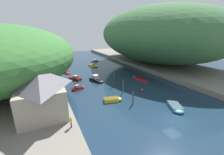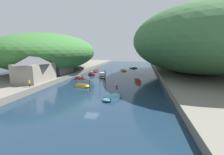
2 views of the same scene
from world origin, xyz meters
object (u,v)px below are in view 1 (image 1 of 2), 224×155
waterfront_building (41,91)px  channel_buoy_near (142,90)px  boat_yellow_tender (79,88)px  boat_cabin_cruiser (74,78)px  person_by_boathouse (54,94)px  boathouse_shed (41,79)px  boat_far_right_bank (97,80)px  boat_white_cruiser (113,99)px  boat_open_rowboat (66,72)px  boat_mid_channel (139,78)px  person_on_quay (71,121)px  boat_navy_launch (94,61)px  boat_red_skiff (93,66)px  boat_far_upstream (176,108)px

waterfront_building → channel_buoy_near: bearing=7.0°
boat_yellow_tender → boat_cabin_cruiser: bearing=160.2°
boat_yellow_tender → person_by_boathouse: (-6.27, -6.19, 1.93)m
boathouse_shed → channel_buoy_near: 24.22m
waterfront_building → boat_cabin_cruiser: 21.91m
boat_far_right_bank → boat_white_cruiser: bearing=68.9°
boat_far_right_bank → boat_open_rowboat: size_ratio=1.09×
boat_yellow_tender → boathouse_shed: bearing=-116.3°
boat_cabin_cruiser → channel_buoy_near: size_ratio=5.78×
boat_open_rowboat → boat_white_cruiser: size_ratio=1.28×
person_by_boathouse → boat_mid_channel: bearing=-80.5°
boat_open_rowboat → person_on_quay: bearing=73.7°
boat_navy_launch → boat_red_skiff: 10.25m
boat_far_right_bank → boat_yellow_tender: boat_far_right_bank is taller
waterfront_building → boat_navy_launch: bearing=61.2°
boat_far_right_bank → person_by_boathouse: (-12.63, -10.17, 1.80)m
boat_navy_launch → boat_cabin_cruiser: boat_cabin_cruiser is taller
boat_navy_launch → channel_buoy_near: (-1.61, -40.13, 0.05)m
waterfront_building → boat_far_right_bank: 21.39m
waterfront_building → boat_red_skiff: waterfront_building is taller
boat_navy_launch → person_on_quay: size_ratio=2.57×
waterfront_building → boat_far_upstream: (22.51, -7.15, -4.78)m
boat_navy_launch → boat_far_upstream: boat_navy_launch is taller
boat_white_cruiser → boat_far_right_bank: bearing=-172.4°
boat_cabin_cruiser → person_on_quay: (-5.76, -25.55, 1.90)m
boat_navy_launch → boat_red_skiff: boat_navy_launch is taller
boat_white_cruiser → person_on_quay: (-10.04, -7.23, 1.96)m
boat_open_rowboat → boat_navy_launch: bearing=-145.0°
boat_yellow_tender → boat_far_upstream: 22.88m
person_by_boathouse → boat_navy_launch: bearing=-34.0°
person_on_quay → boat_white_cruiser: bearing=-57.5°
boat_yellow_tender → person_by_boathouse: person_by_boathouse is taller
waterfront_building → boat_white_cruiser: waterfront_building is taller
boat_yellow_tender → boat_red_skiff: bearing=137.5°
boat_red_skiff → boat_white_cruiser: 32.83m
boat_navy_launch → person_by_boathouse: (-21.47, -38.17, 2.04)m
waterfront_building → boat_navy_launch: 49.11m
boat_mid_channel → person_by_boathouse: person_by_boathouse is taller
waterfront_building → boat_yellow_tender: bearing=52.3°
boathouse_shed → boat_cabin_cruiser: boathouse_shed is taller
boat_cabin_cruiser → boat_white_cruiser: 18.81m
boat_mid_channel → boat_open_rowboat: 25.64m
boat_mid_channel → boat_red_skiff: boat_red_skiff is taller
waterfront_building → boat_red_skiff: size_ratio=2.10×
waterfront_building → boat_navy_launch: waterfront_building is taller
waterfront_building → channel_buoy_near: 22.63m
person_on_quay → channel_buoy_near: bearing=-67.9°
boathouse_shed → person_by_boathouse: (2.07, -7.84, -1.16)m
boat_mid_channel → boat_open_rowboat: boat_mid_channel is taller
channel_buoy_near → person_on_quay: size_ratio=0.50×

